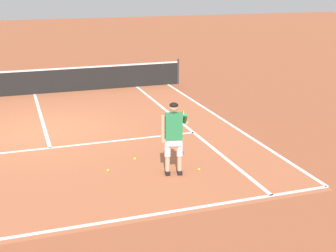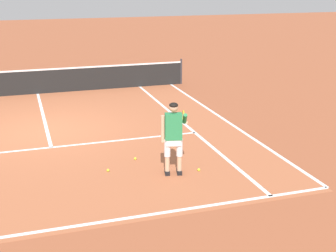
{
  "view_description": "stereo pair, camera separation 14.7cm",
  "coord_description": "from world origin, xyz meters",
  "px_view_note": "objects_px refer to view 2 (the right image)",
  "views": [
    {
      "loc": [
        -0.81,
        -13.74,
        4.35
      ],
      "look_at": [
        2.54,
        -3.83,
        1.05
      ],
      "focal_mm": 50.53,
      "sensor_mm": 36.0,
      "label": 1
    },
    {
      "loc": [
        -0.67,
        -13.78,
        4.35
      ],
      "look_at": [
        2.54,
        -3.83,
        1.05
      ],
      "focal_mm": 50.53,
      "sensor_mm": 36.0,
      "label": 2
    }
  ],
  "objects_px": {
    "tennis_ball_mid_court": "(108,170)",
    "tennis_player": "(174,133)",
    "tennis_ball_by_baseline": "(199,170)",
    "tennis_ball_near_feet": "(135,159)"
  },
  "relations": [
    {
      "from": "tennis_player",
      "to": "tennis_ball_by_baseline",
      "type": "distance_m",
      "value": 1.14
    },
    {
      "from": "tennis_ball_near_feet",
      "to": "tennis_player",
      "type": "bearing_deg",
      "value": -60.52
    },
    {
      "from": "tennis_player",
      "to": "tennis_ball_mid_court",
      "type": "xyz_separation_m",
      "value": [
        -1.42,
        0.59,
        -0.96
      ]
    },
    {
      "from": "tennis_ball_by_baseline",
      "to": "tennis_ball_mid_court",
      "type": "xyz_separation_m",
      "value": [
        -2.04,
        0.63,
        0.0
      ]
    },
    {
      "from": "tennis_ball_near_feet",
      "to": "tennis_ball_by_baseline",
      "type": "distance_m",
      "value": 1.7
    },
    {
      "from": "tennis_player",
      "to": "tennis_ball_mid_court",
      "type": "relative_size",
      "value": 25.95
    },
    {
      "from": "tennis_ball_mid_court",
      "to": "tennis_player",
      "type": "bearing_deg",
      "value": -22.6
    },
    {
      "from": "tennis_ball_by_baseline",
      "to": "tennis_ball_mid_court",
      "type": "height_order",
      "value": "same"
    },
    {
      "from": "tennis_ball_near_feet",
      "to": "tennis_ball_by_baseline",
      "type": "height_order",
      "value": "same"
    },
    {
      "from": "tennis_ball_near_feet",
      "to": "tennis_ball_by_baseline",
      "type": "relative_size",
      "value": 1.0
    }
  ]
}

